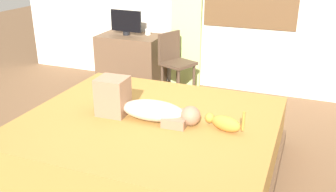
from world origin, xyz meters
TOP-DOWN VIEW (x-y plane):
  - ground_plane at (0.00, 0.00)m, footprint 16.00×16.00m
  - bed at (-0.01, 0.07)m, footprint 2.25×1.94m
  - person_lying at (-0.07, 0.05)m, footprint 0.94×0.30m
  - cat at (0.65, 0.08)m, footprint 0.35×0.17m
  - desk at (-1.20, 2.06)m, footprint 0.90×0.56m
  - tv_monitor at (-1.26, 2.06)m, footprint 0.48×0.10m
  - cup at (-0.98, 2.19)m, footprint 0.08×0.08m
  - chair_by_desk at (-0.47, 1.91)m, footprint 0.50×0.50m
  - curtain_left at (-0.45, 2.34)m, footprint 0.44×0.06m

SIDE VIEW (x-z plane):
  - ground_plane at x=0.00m, z-range 0.00..0.00m
  - bed at x=-0.01m, z-range 0.00..0.51m
  - desk at x=-1.20m, z-range 0.00..0.74m
  - chair_by_desk at x=-0.47m, z-range 0.08..0.94m
  - cat at x=0.65m, z-range 0.48..0.69m
  - person_lying at x=-0.07m, z-range 0.46..0.80m
  - cup at x=-0.98m, z-range 0.74..0.82m
  - tv_monitor at x=-1.26m, z-range 0.75..1.10m
  - curtain_left at x=-0.45m, z-range 0.00..2.40m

